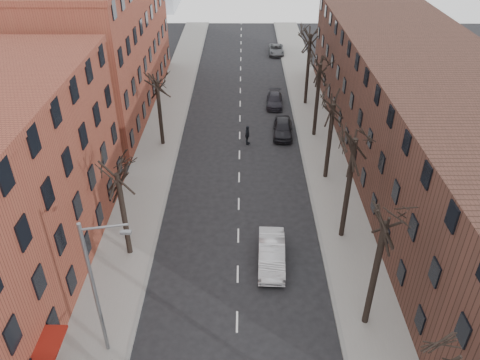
{
  "coord_description": "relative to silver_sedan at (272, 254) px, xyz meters",
  "views": [
    {
      "loc": [
        0.29,
        -6.78,
        22.3
      ],
      "look_at": [
        0.12,
        21.41,
        4.0
      ],
      "focal_mm": 35.0,
      "sensor_mm": 36.0,
      "label": 1
    }
  ],
  "objects": [
    {
      "name": "sidewalk_left",
      "position": [
        -10.29,
        17.9,
        -0.76
      ],
      "size": [
        4.0,
        90.0,
        0.15
      ],
      "primitive_type": "cube",
      "color": "gray",
      "rests_on": "ground"
    },
    {
      "name": "sidewalk_right",
      "position": [
        5.71,
        17.9,
        -0.76
      ],
      "size": [
        4.0,
        90.0,
        0.15
      ],
      "primitive_type": "cube",
      "color": "gray",
      "rests_on": "ground"
    },
    {
      "name": "building_left_far",
      "position": [
        -18.29,
        26.9,
        6.17
      ],
      "size": [
        12.0,
        28.0,
        14.0
      ],
      "primitive_type": "cube",
      "color": "brown",
      "rests_on": "ground"
    },
    {
      "name": "building_right",
      "position": [
        13.71,
        12.9,
        4.17
      ],
      "size": [
        12.0,
        50.0,
        10.0
      ],
      "primitive_type": "cube",
      "color": "#472A21",
      "rests_on": "ground"
    },
    {
      "name": "tree_right_b",
      "position": [
        5.31,
        -5.1,
        -0.83
      ],
      "size": [
        5.2,
        5.2,
        10.8
      ],
      "primitive_type": null,
      "color": "black",
      "rests_on": "ground"
    },
    {
      "name": "tree_right_c",
      "position": [
        5.31,
        2.9,
        -0.83
      ],
      "size": [
        5.2,
        5.2,
        11.6
      ],
      "primitive_type": null,
      "color": "black",
      "rests_on": "ground"
    },
    {
      "name": "tree_right_d",
      "position": [
        5.31,
        10.9,
        -0.83
      ],
      "size": [
        5.2,
        5.2,
        10.0
      ],
      "primitive_type": null,
      "color": "black",
      "rests_on": "ground"
    },
    {
      "name": "tree_right_e",
      "position": [
        5.31,
        18.9,
        -0.83
      ],
      "size": [
        5.2,
        5.2,
        10.8
      ],
      "primitive_type": null,
      "color": "black",
      "rests_on": "ground"
    },
    {
      "name": "tree_right_f",
      "position": [
        5.31,
        26.9,
        -0.83
      ],
      "size": [
        5.2,
        5.2,
        11.6
      ],
      "primitive_type": null,
      "color": "black",
      "rests_on": "ground"
    },
    {
      "name": "tree_left_a",
      "position": [
        -9.89,
        0.9,
        -0.83
      ],
      "size": [
        5.2,
        5.2,
        9.5
      ],
      "primitive_type": null,
      "color": "black",
      "rests_on": "ground"
    },
    {
      "name": "tree_left_b",
      "position": [
        -9.89,
        16.9,
        -0.83
      ],
      "size": [
        5.2,
        5.2,
        9.5
      ],
      "primitive_type": null,
      "color": "black",
      "rests_on": "ground"
    },
    {
      "name": "streetlight",
      "position": [
        -9.32,
        -7.1,
        4.18
      ],
      "size": [
        2.45,
        0.22,
        9.03
      ],
      "color": "slate",
      "rests_on": "ground"
    },
    {
      "name": "silver_sedan",
      "position": [
        0.0,
        0.0,
        0.0
      ],
      "size": [
        1.95,
        5.13,
        1.67
      ],
      "primitive_type": "imported",
      "rotation": [
        0.0,
        0.0,
        -0.04
      ],
      "color": "#B5B7BD",
      "rests_on": "ground"
    },
    {
      "name": "parked_car_near",
      "position": [
        2.11,
        18.97,
        -0.02
      ],
      "size": [
        2.2,
        4.88,
        1.63
      ],
      "primitive_type": "imported",
      "rotation": [
        0.0,
        0.0,
        -0.06
      ],
      "color": "black",
      "rests_on": "ground"
    },
    {
      "name": "parked_car_mid",
      "position": [
        1.69,
        26.44,
        -0.18
      ],
      "size": [
        2.09,
        4.59,
        1.3
      ],
      "primitive_type": "imported",
      "rotation": [
        0.0,
        0.0,
        -0.06
      ],
      "color": "black",
      "rests_on": "ground"
    },
    {
      "name": "parked_car_far",
      "position": [
        3.01,
        45.28,
        -0.18
      ],
      "size": [
        2.26,
        4.74,
        1.31
      ],
      "primitive_type": "imported",
      "rotation": [
        0.0,
        0.0,
        -0.02
      ],
      "color": "#56585D",
      "rests_on": "ground"
    },
    {
      "name": "pedestrian_crossing",
      "position": [
        -1.53,
        17.05,
        0.15
      ],
      "size": [
        0.73,
        1.23,
        1.97
      ],
      "primitive_type": "imported",
      "rotation": [
        0.0,
        0.0,
        1.35
      ],
      "color": "black",
      "rests_on": "ground"
    }
  ]
}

